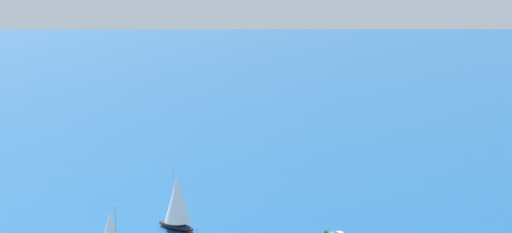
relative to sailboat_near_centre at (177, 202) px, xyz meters
name	(u,v)px	position (x,y,z in m)	size (l,w,h in m)	color
sailboat_near_centre	(177,202)	(0.00, 0.00, 0.00)	(7.95, 8.35, 11.63)	black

